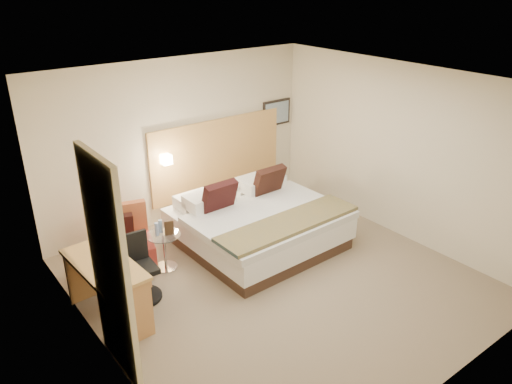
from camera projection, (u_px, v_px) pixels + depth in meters
floor at (277, 280)px, 6.87m from camera, size 4.80×5.00×0.02m
ceiling at (281, 83)px, 5.76m from camera, size 4.80×5.00×0.02m
wall_back at (180, 141)px, 8.14m from camera, size 4.80×0.02×2.70m
wall_front at (457, 279)px, 4.50m from camera, size 4.80×0.02×2.70m
wall_left at (94, 249)px, 4.98m from camera, size 0.02×5.00×2.70m
wall_right at (399, 151)px, 7.66m from camera, size 0.02×5.00×2.70m
headboard_panel at (218, 156)px, 8.66m from camera, size 2.60×0.04×1.30m
art_frame at (276, 113)px, 9.18m from camera, size 0.62×0.03×0.47m
art_canvas at (277, 113)px, 9.16m from camera, size 0.54×0.01×0.39m
lamp_arm at (164, 158)px, 7.96m from camera, size 0.02×0.12×0.02m
lamp_shade at (166, 159)px, 7.91m from camera, size 0.15×0.15×0.15m
curtain at (110, 269)px, 4.88m from camera, size 0.06×0.90×2.42m
bottle_a at (157, 229)px, 6.87m from camera, size 0.07×0.07×0.19m
bottle_b at (161, 226)px, 6.95m from camera, size 0.07×0.07×0.19m
menu_folder at (169, 227)px, 6.90m from camera, size 0.13×0.09×0.21m
bed at (257, 223)px, 7.65m from camera, size 2.26×2.19×1.08m
lounge_chair at (122, 244)px, 7.09m from camera, size 0.98×0.91×0.86m
side_table at (165, 249)px, 7.02m from camera, size 0.61×0.61×0.54m
desk at (107, 274)px, 5.87m from camera, size 0.65×1.29×0.79m
desk_chair at (139, 273)px, 6.36m from camera, size 0.52×0.52×0.87m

